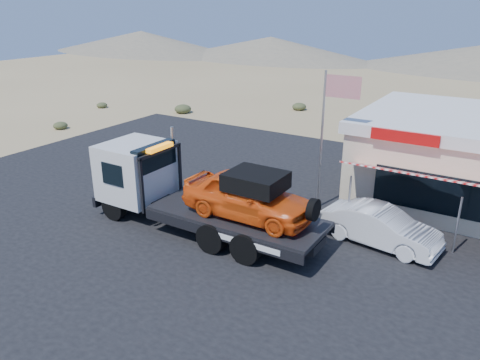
{
  "coord_description": "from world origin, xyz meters",
  "views": [
    {
      "loc": [
        11.84,
        -13.49,
        8.55
      ],
      "look_at": [
        2.04,
        2.26,
        1.5
      ],
      "focal_mm": 35.0,
      "sensor_mm": 36.0,
      "label": 1
    }
  ],
  "objects": [
    {
      "name": "distant_hills",
      "position": [
        -9.77,
        55.14,
        1.89
      ],
      "size": [
        126.0,
        48.0,
        4.2
      ],
      "color": "#726B59",
      "rests_on": "ground"
    },
    {
      "name": "flagpole",
      "position": [
        4.93,
        4.5,
        3.76
      ],
      "size": [
        1.55,
        0.1,
        6.0
      ],
      "color": "#99999E",
      "rests_on": "asphalt_lot"
    },
    {
      "name": "asphalt_lot",
      "position": [
        2.0,
        3.0,
        0.01
      ],
      "size": [
        32.0,
        24.0,
        0.02
      ],
      "primitive_type": "cube",
      "color": "black",
      "rests_on": "ground"
    },
    {
      "name": "desert_scrub",
      "position": [
        -14.04,
        9.11,
        0.31
      ],
      "size": [
        26.81,
        33.86,
        0.74
      ],
      "color": "#393F22",
      "rests_on": "ground"
    },
    {
      "name": "ground",
      "position": [
        0.0,
        0.0,
        0.0
      ],
      "size": [
        120.0,
        120.0,
        0.0
      ],
      "primitive_type": "plane",
      "color": "#957F55",
      "rests_on": "ground"
    },
    {
      "name": "white_sedan",
      "position": [
        8.03,
        2.56,
        0.74
      ],
      "size": [
        4.54,
        2.1,
        1.44
      ],
      "primitive_type": "imported",
      "rotation": [
        0.0,
        0.0,
        1.43
      ],
      "color": "silver",
      "rests_on": "asphalt_lot"
    },
    {
      "name": "tow_truck",
      "position": [
        1.56,
        -0.03,
        1.73
      ],
      "size": [
        9.63,
        2.86,
        3.22
      ],
      "color": "black",
      "rests_on": "asphalt_lot"
    }
  ]
}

